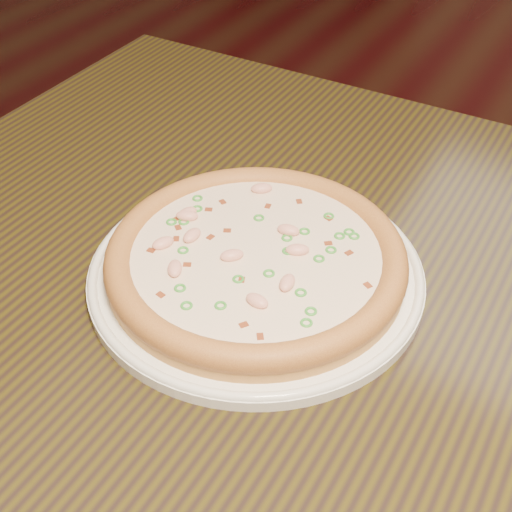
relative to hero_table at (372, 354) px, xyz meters
The scene contains 4 objects.
ground 0.75m from the hero_table, 64.30° to the left, with size 9.00×9.00×0.00m, color black.
hero_table is the anchor object (origin of this frame).
plate 0.17m from the hero_table, 157.38° to the right, with size 0.34×0.34×0.02m.
pizza 0.18m from the hero_table, 157.41° to the right, with size 0.31×0.31×0.03m.
Camera 1 is at (-0.01, -0.87, 1.24)m, focal length 50.00 mm.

